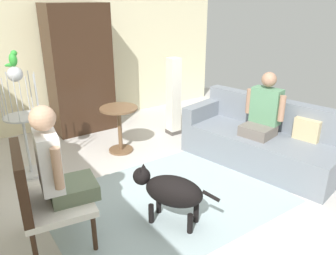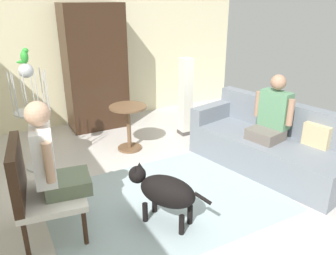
{
  "view_description": "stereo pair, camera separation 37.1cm",
  "coord_description": "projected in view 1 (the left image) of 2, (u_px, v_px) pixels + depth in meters",
  "views": [
    {
      "loc": [
        -1.93,
        -2.7,
        2.17
      ],
      "look_at": [
        0.03,
        0.14,
        0.81
      ],
      "focal_mm": 36.12,
      "sensor_mm": 36.0,
      "label": 1
    },
    {
      "loc": [
        -1.62,
        -2.89,
        2.17
      ],
      "look_at": [
        0.03,
        0.14,
        0.81
      ],
      "focal_mm": 36.12,
      "sensor_mm": 36.0,
      "label": 2
    }
  ],
  "objects": [
    {
      "name": "person_on_armchair",
      "position": [
        56.0,
        164.0,
        2.96
      ],
      "size": [
        0.53,
        0.54,
        0.9
      ],
      "color": "#5C6951"
    },
    {
      "name": "area_rug",
      "position": [
        167.0,
        200.0,
        3.83
      ],
      "size": [
        2.54,
        1.83,
        0.01
      ],
      "primitive_type": "cube",
      "color": "#9EB2B7",
      "rests_on": "ground"
    },
    {
      "name": "armchair",
      "position": [
        39.0,
        192.0,
        2.98
      ],
      "size": [
        0.7,
        0.78,
        0.97
      ],
      "color": "#382316",
      "rests_on": "ground"
    },
    {
      "name": "bird_cage_stand",
      "position": [
        22.0,
        118.0,
        4.12
      ],
      "size": [
        0.44,
        0.44,
        1.4
      ],
      "color": "silver",
      "rests_on": "ground"
    },
    {
      "name": "column_lamp",
      "position": [
        174.0,
        97.0,
        5.46
      ],
      "size": [
        0.2,
        0.2,
        1.26
      ],
      "color": "#4C4742",
      "rests_on": "ground"
    },
    {
      "name": "person_on_couch",
      "position": [
        264.0,
        111.0,
        4.42
      ],
      "size": [
        0.51,
        0.54,
        0.82
      ],
      "color": "#6A625B"
    },
    {
      "name": "ground_plane",
      "position": [
        173.0,
        197.0,
        3.88
      ],
      "size": [
        7.13,
        7.13,
        0.0
      ],
      "primitive_type": "plane",
      "color": "beige"
    },
    {
      "name": "couch",
      "position": [
        260.0,
        141.0,
        4.63
      ],
      "size": [
        1.25,
        2.21,
        0.85
      ],
      "color": "slate",
      "rests_on": "ground"
    },
    {
      "name": "back_wall",
      "position": [
        69.0,
        43.0,
        5.68
      ],
      "size": [
        6.0,
        0.12,
        2.84
      ],
      "primitive_type": "cube",
      "color": "beige",
      "rests_on": "ground"
    },
    {
      "name": "dog",
      "position": [
        171.0,
        191.0,
        3.34
      ],
      "size": [
        0.58,
        0.79,
        0.58
      ],
      "color": "black",
      "rests_on": "ground"
    },
    {
      "name": "round_end_table",
      "position": [
        120.0,
        124.0,
        4.89
      ],
      "size": [
        0.54,
        0.54,
        0.68
      ],
      "color": "brown",
      "rests_on": "ground"
    },
    {
      "name": "parrot",
      "position": [
        13.0,
        59.0,
        3.86
      ],
      "size": [
        0.17,
        0.1,
        0.18
      ],
      "color": "green",
      "rests_on": "bird_cage_stand"
    },
    {
      "name": "armoire_cabinet",
      "position": [
        79.0,
        70.0,
        5.51
      ],
      "size": [
        0.97,
        0.56,
        2.06
      ],
      "primitive_type": "cube",
      "color": "#382316",
      "rests_on": "ground"
    }
  ]
}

